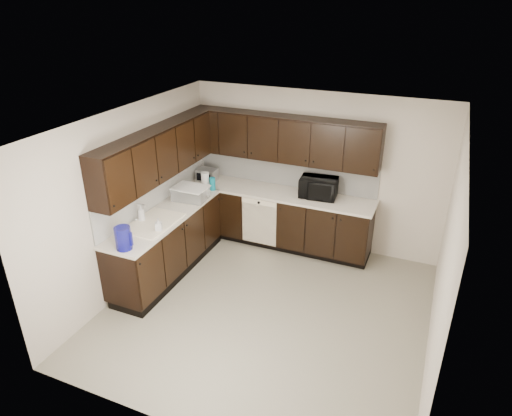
{
  "coord_description": "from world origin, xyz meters",
  "views": [
    {
      "loc": [
        1.77,
        -4.52,
        3.81
      ],
      "look_at": [
        -0.41,
        0.6,
        1.15
      ],
      "focal_mm": 32.0,
      "sensor_mm": 36.0,
      "label": 1
    }
  ],
  "objects_px": {
    "microwave": "(318,188)",
    "storage_bin": "(191,193)",
    "sink": "(153,228)",
    "blue_pitcher": "(123,238)",
    "toaster_oven": "(207,175)"
  },
  "relations": [
    {
      "from": "sink",
      "to": "toaster_oven",
      "type": "relative_size",
      "value": 2.59
    },
    {
      "from": "microwave",
      "to": "storage_bin",
      "type": "distance_m",
      "value": 1.94
    },
    {
      "from": "blue_pitcher",
      "to": "storage_bin",
      "type": "bearing_deg",
      "value": 108.83
    },
    {
      "from": "toaster_oven",
      "to": "blue_pitcher",
      "type": "distance_m",
      "value": 2.37
    },
    {
      "from": "microwave",
      "to": "blue_pitcher",
      "type": "relative_size",
      "value": 1.88
    },
    {
      "from": "sink",
      "to": "toaster_oven",
      "type": "distance_m",
      "value": 1.69
    },
    {
      "from": "toaster_oven",
      "to": "microwave",
      "type": "bearing_deg",
      "value": -0.1
    },
    {
      "from": "microwave",
      "to": "toaster_oven",
      "type": "xyz_separation_m",
      "value": [
        -1.89,
        -0.07,
        -0.05
      ]
    },
    {
      "from": "sink",
      "to": "storage_bin",
      "type": "relative_size",
      "value": 1.68
    },
    {
      "from": "toaster_oven",
      "to": "storage_bin",
      "type": "distance_m",
      "value": 0.77
    },
    {
      "from": "storage_bin",
      "to": "blue_pitcher",
      "type": "xyz_separation_m",
      "value": [
        0.0,
        -1.6,
        0.05
      ]
    },
    {
      "from": "sink",
      "to": "blue_pitcher",
      "type": "bearing_deg",
      "value": -84.42
    },
    {
      "from": "toaster_oven",
      "to": "storage_bin",
      "type": "height_order",
      "value": "toaster_oven"
    },
    {
      "from": "sink",
      "to": "blue_pitcher",
      "type": "distance_m",
      "value": 0.72
    },
    {
      "from": "microwave",
      "to": "storage_bin",
      "type": "relative_size",
      "value": 1.14
    }
  ]
}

